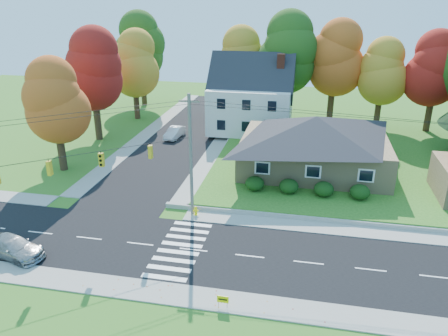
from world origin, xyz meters
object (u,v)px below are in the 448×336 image
object	(u,v)px
white_car	(175,133)
fire_hydrant	(196,211)
ranch_house	(315,142)
silver_sedan	(13,247)

from	to	relation	value
white_car	fire_hydrant	xyz separation A→B (m)	(7.83, -19.27, -0.31)
ranch_house	silver_sedan	size ratio (longest dim) A/B	3.07
silver_sedan	fire_hydrant	world-z (taller)	silver_sedan
silver_sedan	fire_hydrant	bearing A→B (deg)	-38.80
ranch_house	fire_hydrant	bearing A→B (deg)	-129.83
ranch_house	white_car	distance (m)	19.08
ranch_house	silver_sedan	bearing A→B (deg)	-136.09
ranch_house	white_car	world-z (taller)	ranch_house
silver_sedan	white_car	distance (m)	27.61
white_car	fire_hydrant	world-z (taller)	white_car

